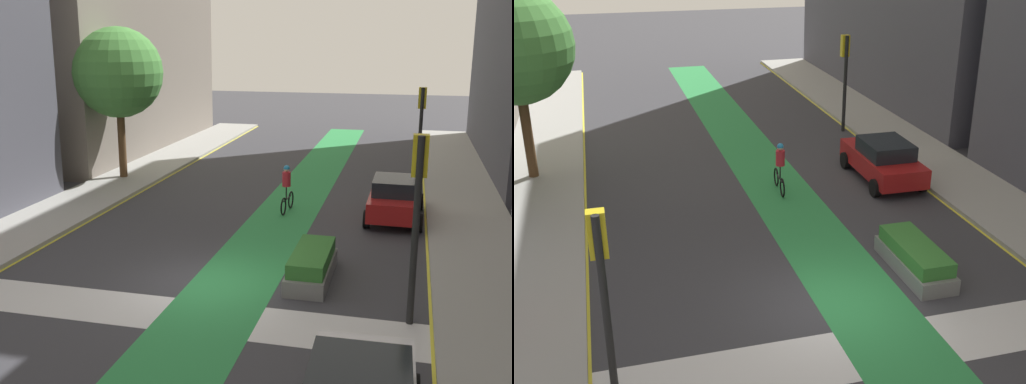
{
  "view_description": "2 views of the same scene",
  "coord_description": "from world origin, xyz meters",
  "views": [
    {
      "loc": [
        5.2,
        -14.8,
        6.51
      ],
      "look_at": [
        0.16,
        5.14,
        1.33
      ],
      "focal_mm": 43.02,
      "sensor_mm": 36.0,
      "label": 1
    },
    {
      "loc": [
        -5.2,
        -12.86,
        8.91
      ],
      "look_at": [
        -0.26,
        5.01,
        1.1
      ],
      "focal_mm": 44.87,
      "sensor_mm": 36.0,
      "label": 2
    }
  ],
  "objects": [
    {
      "name": "curb_stripe_right",
      "position": [
        6.0,
        0.0,
        0.01
      ],
      "size": [
        0.16,
        60.0,
        0.01
      ],
      "primitive_type": "cube",
      "color": "yellow",
      "rests_on": "ground_plane"
    },
    {
      "name": "cyclist_in_lane",
      "position": [
        0.79,
        7.47,
        0.97
      ],
      "size": [
        0.32,
        1.73,
        1.86
      ],
      "color": "black",
      "rests_on": "ground_plane"
    },
    {
      "name": "bike_lane_paint",
      "position": [
        0.79,
        0.0,
        0.0
      ],
      "size": [
        2.4,
        60.0,
        0.01
      ],
      "primitive_type": "cube",
      "color": "#2D8C47",
      "rests_on": "ground_plane"
    },
    {
      "name": "curb_stripe_left",
      "position": [
        -6.0,
        0.0,
        0.01
      ],
      "size": [
        0.16,
        60.0,
        0.01
      ],
      "primitive_type": "cube",
      "color": "yellow",
      "rests_on": "ground_plane"
    },
    {
      "name": "traffic_signal_near_right",
      "position": [
        5.46,
        -1.0,
        3.11
      ],
      "size": [
        0.35,
        0.52,
        4.45
      ],
      "color": "black",
      "rests_on": "ground_plane"
    },
    {
      "name": "sidewalk_right",
      "position": [
        7.5,
        0.0,
        0.07
      ],
      "size": [
        3.0,
        60.0,
        0.15
      ],
      "primitive_type": "cube",
      "color": "#9E9E99",
      "rests_on": "ground_plane"
    },
    {
      "name": "crosswalk_band",
      "position": [
        0.0,
        -2.0,
        0.0
      ],
      "size": [
        12.0,
        1.8,
        0.01
      ],
      "primitive_type": "cube",
      "color": "silver",
      "rests_on": "ground_plane"
    },
    {
      "name": "ground_plane",
      "position": [
        0.0,
        0.0,
        0.0
      ],
      "size": [
        120.0,
        120.0,
        0.0
      ],
      "primitive_type": "plane",
      "color": "#38383D"
    },
    {
      "name": "car_red_right_far",
      "position": [
        4.83,
        7.59,
        0.8
      ],
      "size": [
        2.07,
        4.23,
        1.57
      ],
      "color": "#A51919",
      "rests_on": "ground_plane"
    },
    {
      "name": "street_tree_near",
      "position": [
        -7.79,
        11.07,
        4.96
      ],
      "size": [
        4.1,
        4.1,
        6.88
      ],
      "color": "brown",
      "rests_on": "sidewalk_left"
    },
    {
      "name": "traffic_signal_far_right",
      "position": [
        5.67,
        13.81,
        3.06
      ],
      "size": [
        0.35,
        0.52,
        4.37
      ],
      "color": "black",
      "rests_on": "ground_plane"
    },
    {
      "name": "median_planter",
      "position": [
        2.79,
        1.03,
        0.4
      ],
      "size": [
        1.08,
        2.97,
        0.85
      ],
      "color": "slate",
      "rests_on": "ground_plane"
    }
  ]
}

